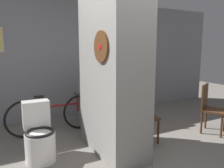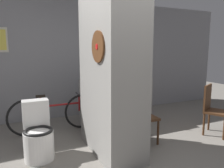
{
  "view_description": "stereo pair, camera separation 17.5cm",
  "coord_description": "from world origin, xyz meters",
  "px_view_note": "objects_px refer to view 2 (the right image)",
  "views": [
    {
      "loc": [
        -1.52,
        -2.14,
        1.52
      ],
      "look_at": [
        0.11,
        1.03,
        0.95
      ],
      "focal_mm": 35.0,
      "sensor_mm": 36.0,
      "label": 1
    },
    {
      "loc": [
        -1.36,
        -2.22,
        1.52
      ],
      "look_at": [
        0.11,
        1.03,
        0.95
      ],
      "focal_mm": 35.0,
      "sensor_mm": 36.0,
      "label": 2
    }
  ],
  "objects_px": {
    "bottle_tall": "(129,73)",
    "chair_by_doorway": "(213,108)",
    "chair_near_pillar": "(142,113)",
    "bicycle": "(56,114)",
    "toilet": "(38,135)"
  },
  "relations": [
    {
      "from": "chair_by_doorway",
      "to": "bicycle",
      "type": "bearing_deg",
      "value": 126.23
    },
    {
      "from": "toilet",
      "to": "chair_by_doorway",
      "type": "bearing_deg",
      "value": -7.43
    },
    {
      "from": "toilet",
      "to": "bicycle",
      "type": "xyz_separation_m",
      "value": [
        0.4,
        0.88,
        0.02
      ]
    },
    {
      "from": "chair_near_pillar",
      "to": "bicycle",
      "type": "bearing_deg",
      "value": 142.32
    },
    {
      "from": "bottle_tall",
      "to": "bicycle",
      "type": "bearing_deg",
      "value": 172.6
    },
    {
      "from": "chair_by_doorway",
      "to": "chair_near_pillar",
      "type": "bearing_deg",
      "value": 141.32
    },
    {
      "from": "toilet",
      "to": "bottle_tall",
      "type": "xyz_separation_m",
      "value": [
        1.82,
        0.7,
        0.72
      ]
    },
    {
      "from": "chair_near_pillar",
      "to": "bicycle",
      "type": "xyz_separation_m",
      "value": [
        -1.22,
        1.0,
        -0.14
      ]
    },
    {
      "from": "chair_by_doorway",
      "to": "bicycle",
      "type": "xyz_separation_m",
      "value": [
        -2.54,
        1.27,
        -0.14
      ]
    },
    {
      "from": "chair_near_pillar",
      "to": "bottle_tall",
      "type": "bearing_deg",
      "value": 78.22
    },
    {
      "from": "chair_near_pillar",
      "to": "chair_by_doorway",
      "type": "height_order",
      "value": "same"
    },
    {
      "from": "chair_near_pillar",
      "to": "bottle_tall",
      "type": "xyz_separation_m",
      "value": [
        0.19,
        0.82,
        0.56
      ]
    },
    {
      "from": "bottle_tall",
      "to": "chair_by_doorway",
      "type": "bearing_deg",
      "value": -43.91
    },
    {
      "from": "chair_near_pillar",
      "to": "bottle_tall",
      "type": "distance_m",
      "value": 1.01
    },
    {
      "from": "chair_near_pillar",
      "to": "toilet",
      "type": "bearing_deg",
      "value": 177.44
    }
  ]
}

